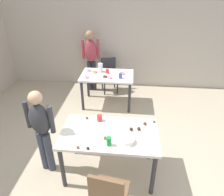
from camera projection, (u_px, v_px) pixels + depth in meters
ground_plane at (112, 173)px, 3.17m from camera, size 6.40×6.40×0.00m
wall_back at (124, 38)px, 5.30m from camera, size 6.40×0.10×2.60m
dining_table_near at (109, 138)px, 2.89m from camera, size 1.34×0.77×0.75m
dining_table_far at (107, 79)px, 4.65m from camera, size 1.16×0.76×0.75m
chair_near_table at (109, 194)px, 2.30m from camera, size 0.46×0.46×0.87m
chair_far_table at (109, 73)px, 5.36m from camera, size 0.50×0.50×0.87m
person_girl_near at (41, 127)px, 2.87m from camera, size 0.45×0.26×1.36m
person_adult_far at (91, 56)px, 5.16m from camera, size 0.45×0.22×1.56m
mixing_bowl at (127, 140)px, 2.66m from camera, size 0.19×0.19×0.06m
soda_can at (109, 141)px, 2.60m from camera, size 0.07×0.07×0.12m
fork_near at (73, 135)px, 2.79m from camera, size 0.17×0.02×0.01m
cup_near_0 at (100, 118)px, 3.07m from camera, size 0.08×0.08×0.09m
cake_ball_0 at (87, 118)px, 3.12m from camera, size 0.04×0.04×0.04m
cake_ball_1 at (145, 123)px, 2.99m from camera, size 0.05×0.05×0.05m
cake_ball_2 at (131, 129)px, 2.87m from camera, size 0.05×0.05×0.05m
cake_ball_3 at (154, 122)px, 3.04m from camera, size 0.04×0.04×0.04m
cake_ball_4 at (88, 148)px, 2.55m from camera, size 0.04×0.04×0.04m
cake_ball_5 at (139, 129)px, 2.88m from camera, size 0.05×0.05×0.05m
cake_ball_6 at (105, 138)px, 2.72m from camera, size 0.05×0.05×0.05m
cake_ball_7 at (78, 147)px, 2.57m from camera, size 0.04×0.04×0.04m
pitcher_far at (100, 68)px, 4.70m from camera, size 0.11×0.11×0.20m
cup_far_0 at (120, 76)px, 4.41m from camera, size 0.07×0.07×0.10m
cup_far_1 at (107, 71)px, 4.66m from camera, size 0.07×0.07×0.09m
donut_far_0 at (87, 77)px, 4.44m from camera, size 0.11×0.11×0.03m
donut_far_1 at (110, 77)px, 4.43m from camera, size 0.12×0.12×0.03m
donut_far_2 at (105, 77)px, 4.47m from camera, size 0.10×0.10×0.03m
donut_far_3 at (95, 72)px, 4.69m from camera, size 0.12×0.12×0.04m
donut_far_4 at (89, 70)px, 4.78m from camera, size 0.12×0.12×0.03m
donut_far_5 at (122, 73)px, 4.62m from camera, size 0.13×0.13×0.04m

